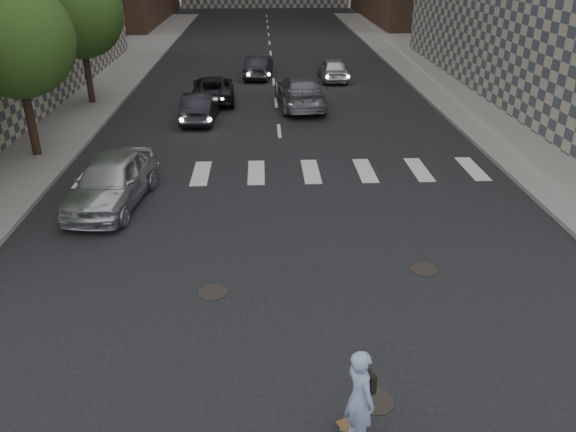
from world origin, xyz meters
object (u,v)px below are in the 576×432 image
silver_sedan (112,181)px  traffic_car_a (200,106)px  skateboarder (360,397)px  traffic_car_b (300,91)px  tree_c (80,10)px  traffic_car_d (333,69)px  traffic_car_e (259,67)px  traffic_car_c (213,89)px  tree_b (16,33)px

silver_sedan → traffic_car_a: silver_sedan is taller
skateboarder → traffic_car_b: skateboarder is taller
tree_c → traffic_car_d: (13.09, 5.23, -3.97)m
traffic_car_d → traffic_car_e: traffic_car_d is taller
traffic_car_c → traffic_car_e: (2.40, 5.70, 0.01)m
traffic_car_c → tree_b: bearing=50.5°
tree_b → traffic_car_b: 13.33m
traffic_car_e → tree_b: bearing=66.1°
tree_b → traffic_car_e: size_ratio=1.64×
skateboarder → traffic_car_a: 19.80m
tree_c → traffic_car_c: 7.35m
traffic_car_c → traffic_car_d: 8.45m
tree_b → tree_c: (0.00, 8.00, 0.00)m
silver_sedan → traffic_car_c: 13.29m
tree_c → skateboarder: bearing=-65.7°
traffic_car_e → tree_c: bearing=42.9°
traffic_car_c → traffic_car_d: bearing=-148.4°
tree_b → skateboarder: 18.13m
tree_b → traffic_car_b: bearing=33.3°
traffic_car_b → traffic_car_d: traffic_car_b is taller
traffic_car_c → tree_c: bearing=0.5°
tree_c → traffic_car_e: (8.56, 6.11, -3.98)m
tree_c → traffic_car_c: size_ratio=1.41×
tree_c → traffic_car_a: size_ratio=1.65×
tree_b → traffic_car_a: tree_b is taller
traffic_car_a → traffic_car_c: 3.67m
tree_b → traffic_car_c: tree_b is taller
tree_c → silver_sedan: bearing=-72.7°
silver_sedan → traffic_car_c: (2.20, 13.10, -0.15)m
traffic_car_b → traffic_car_c: (-4.50, 1.41, -0.14)m
skateboarder → silver_sedan: bearing=98.4°
tree_b → silver_sedan: tree_b is taller
tree_c → skateboarder: size_ratio=3.45×
tree_b → silver_sedan: 7.25m
tree_b → traffic_car_d: bearing=45.3°
traffic_car_c → silver_sedan: bearing=77.2°
traffic_car_a → traffic_car_d: bearing=-128.0°
skateboarder → traffic_car_b: (0.49, 21.56, -0.21)m
tree_c → traffic_car_e: bearing=35.5°
skateboarder → silver_sedan: (-6.22, 9.86, -0.20)m
skateboarder → silver_sedan: size_ratio=0.41×
traffic_car_d → traffic_car_a: bearing=49.3°
tree_b → tree_c: 8.00m
traffic_car_e → traffic_car_c: bearing=74.6°
tree_c → silver_sedan: tree_c is taller
traffic_car_d → tree_c: bearing=21.7°
silver_sedan → traffic_car_c: silver_sedan is taller
tree_b → skateboarder: (10.17, -14.56, -3.64)m
skateboarder → traffic_car_a: size_ratio=0.48×
skateboarder → tree_b: bearing=101.1°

